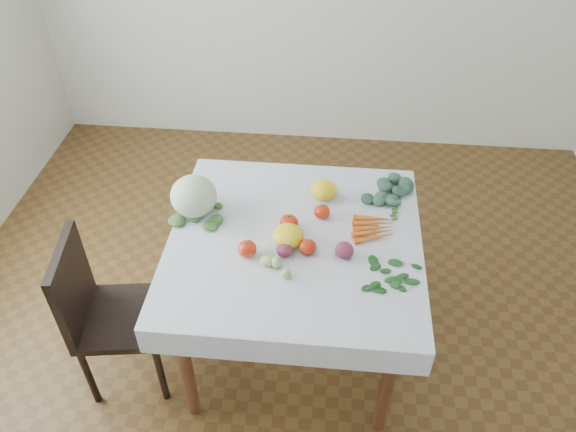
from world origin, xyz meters
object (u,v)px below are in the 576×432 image
chair (101,307)px  cabbage (194,196)px  table (295,255)px  carrot_bunch (375,228)px  heirloom_back (324,190)px

chair → cabbage: cabbage is taller
table → chair: 0.91m
table → carrot_bunch: 0.38m
table → heirloom_back: heirloom_back is taller
table → chair: chair is taller
heirloom_back → table: bearing=-110.6°
chair → cabbage: bearing=46.3°
cabbage → table: bearing=-15.8°
heirloom_back → carrot_bunch: size_ratio=0.64×
chair → carrot_bunch: bearing=16.0°
chair → cabbage: 0.66m
heirloom_back → cabbage: bearing=-164.2°
heirloom_back → carrot_bunch: 0.32m
table → cabbage: cabbage is taller
table → carrot_bunch: (0.36, 0.09, 0.12)m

